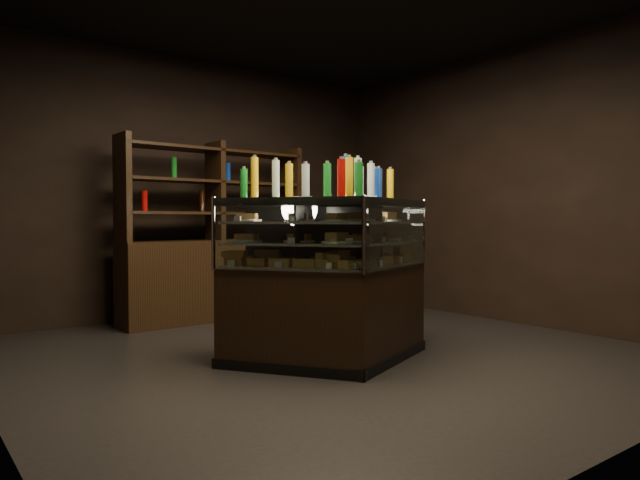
% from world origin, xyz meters
% --- Properties ---
extents(ground, '(5.00, 5.00, 0.00)m').
position_xyz_m(ground, '(0.00, 0.00, 0.00)').
color(ground, black).
rests_on(ground, ground).
extents(room_shell, '(5.02, 5.02, 3.01)m').
position_xyz_m(room_shell, '(0.00, 0.00, 1.94)').
color(room_shell, black).
rests_on(room_shell, ground).
extents(display_case, '(1.77, 1.32, 1.30)m').
position_xyz_m(display_case, '(-0.17, -0.29, 0.44)').
color(display_case, black).
rests_on(display_case, ground).
extents(food_display, '(1.48, 0.99, 0.41)m').
position_xyz_m(food_display, '(-0.17, -0.30, 0.97)').
color(food_display, '#B37640').
rests_on(food_display, display_case).
extents(bottles_top, '(1.31, 0.86, 0.30)m').
position_xyz_m(bottles_top, '(-0.17, -0.29, 1.43)').
color(bottles_top, '#0F38B2').
rests_on(bottles_top, display_case).
extents(potted_conifer, '(0.31, 0.31, 0.67)m').
position_xyz_m(potted_conifer, '(0.82, 0.31, 0.38)').
color(potted_conifer, black).
rests_on(potted_conifer, ground).
extents(back_shelving, '(2.19, 0.51, 2.00)m').
position_xyz_m(back_shelving, '(-0.00, 2.05, 0.61)').
color(back_shelving, black).
rests_on(back_shelving, ground).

